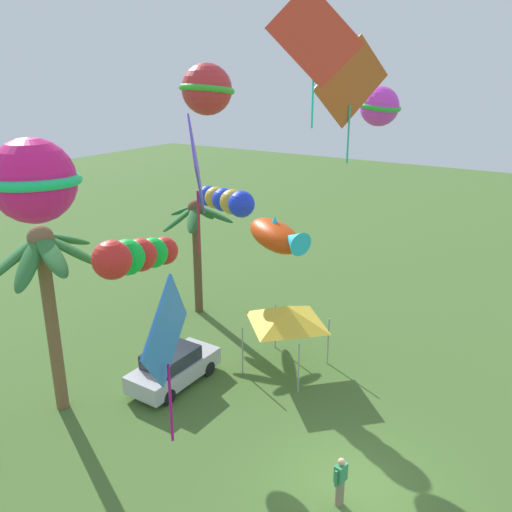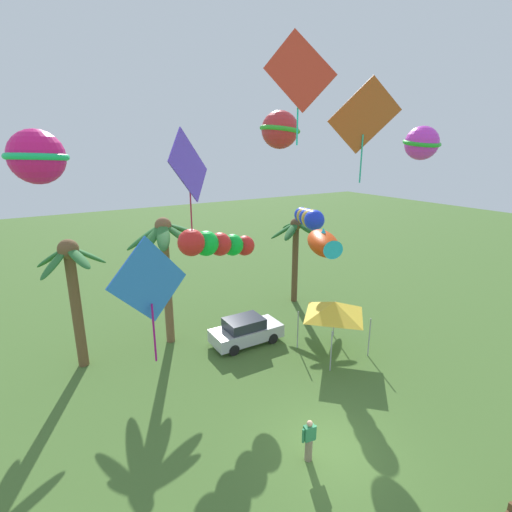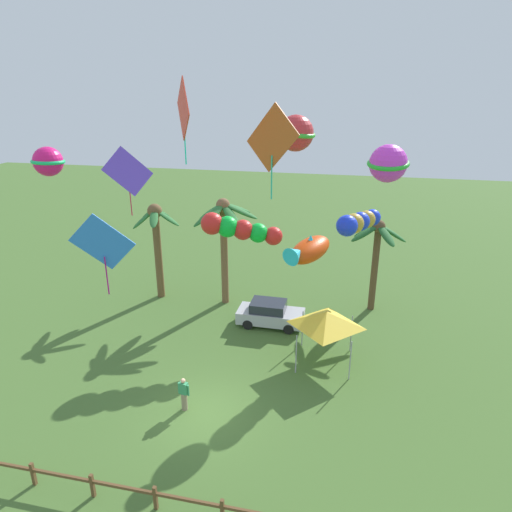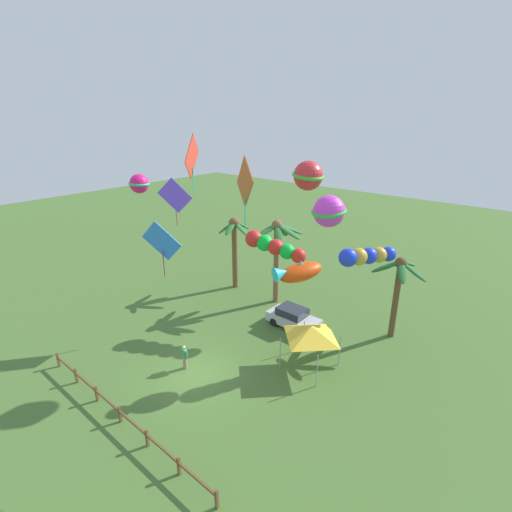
{
  "view_description": "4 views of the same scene",
  "coord_description": "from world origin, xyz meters",
  "px_view_note": "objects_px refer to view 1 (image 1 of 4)",
  "views": [
    {
      "loc": [
        -12.59,
        -4.63,
        11.77
      ],
      "look_at": [
        1.38,
        4.42,
        6.08
      ],
      "focal_mm": 37.71,
      "sensor_mm": 36.0,
      "label": 1
    },
    {
      "loc": [
        -8.18,
        -8.21,
        10.46
      ],
      "look_at": [
        -0.73,
        3.9,
        6.39
      ],
      "focal_mm": 26.85,
      "sensor_mm": 36.0,
      "label": 2
    },
    {
      "loc": [
        5.55,
        -15.04,
        13.22
      ],
      "look_at": [
        1.24,
        4.7,
        5.69
      ],
      "focal_mm": 31.47,
      "sensor_mm": 36.0,
      "label": 3
    },
    {
      "loc": [
        14.79,
        -11.87,
        14.59
      ],
      "look_at": [
        0.73,
        4.77,
        6.42
      ],
      "focal_mm": 26.5,
      "sensor_mm": 36.0,
      "label": 4
    }
  ],
  "objects_px": {
    "parked_car_0": "(173,367)",
    "kite_diamond_0": "(351,84)",
    "kite_fish_3": "(277,236)",
    "kite_tube_7": "(226,200)",
    "festival_tent": "(287,315)",
    "palm_tree_0": "(196,230)",
    "kite_ball_1": "(33,181)",
    "kite_ball_4": "(379,106)",
    "kite_tube_6": "(137,256)",
    "kite_diamond_9": "(166,337)",
    "spectator_0": "(340,481)",
    "kite_ball_5": "(207,89)",
    "kite_diamond_2": "(315,38)",
    "kite_diamond_8": "(197,168)",
    "palm_tree_1": "(45,271)"
  },
  "relations": [
    {
      "from": "parked_car_0",
      "to": "kite_tube_6",
      "type": "relative_size",
      "value": 0.88
    },
    {
      "from": "spectator_0",
      "to": "kite_tube_6",
      "type": "xyz_separation_m",
      "value": [
        0.51,
        7.94,
        5.14
      ]
    },
    {
      "from": "kite_fish_3",
      "to": "kite_diamond_9",
      "type": "bearing_deg",
      "value": -163.1
    },
    {
      "from": "parked_car_0",
      "to": "kite_ball_5",
      "type": "distance_m",
      "value": 10.61
    },
    {
      "from": "kite_tube_6",
      "to": "kite_diamond_8",
      "type": "bearing_deg",
      "value": -121.88
    },
    {
      "from": "palm_tree_0",
      "to": "kite_ball_1",
      "type": "xyz_separation_m",
      "value": [
        -14.94,
        -9.24,
        5.83
      ]
    },
    {
      "from": "kite_ball_1",
      "to": "kite_tube_6",
      "type": "bearing_deg",
      "value": 37.01
    },
    {
      "from": "palm_tree_0",
      "to": "festival_tent",
      "type": "height_order",
      "value": "palm_tree_0"
    },
    {
      "from": "kite_diamond_0",
      "to": "kite_diamond_9",
      "type": "height_order",
      "value": "kite_diamond_0"
    },
    {
      "from": "kite_diamond_0",
      "to": "festival_tent",
      "type": "bearing_deg",
      "value": 54.94
    },
    {
      "from": "kite_ball_1",
      "to": "kite_diamond_2",
      "type": "bearing_deg",
      "value": -9.25
    },
    {
      "from": "kite_tube_6",
      "to": "kite_ball_1",
      "type": "bearing_deg",
      "value": -142.99
    },
    {
      "from": "parked_car_0",
      "to": "kite_diamond_0",
      "type": "xyz_separation_m",
      "value": [
        1.16,
        -6.41,
        10.71
      ]
    },
    {
      "from": "kite_ball_4",
      "to": "kite_diamond_8",
      "type": "bearing_deg",
      "value": -179.54
    },
    {
      "from": "parked_car_0",
      "to": "kite_diamond_0",
      "type": "distance_m",
      "value": 12.53
    },
    {
      "from": "kite_tube_7",
      "to": "kite_fish_3",
      "type": "bearing_deg",
      "value": -119.85
    },
    {
      "from": "festival_tent",
      "to": "kite_diamond_8",
      "type": "relative_size",
      "value": 0.95
    },
    {
      "from": "festival_tent",
      "to": "palm_tree_0",
      "type": "bearing_deg",
      "value": 69.43
    },
    {
      "from": "palm_tree_1",
      "to": "kite_ball_4",
      "type": "bearing_deg",
      "value": -42.38
    },
    {
      "from": "kite_fish_3",
      "to": "kite_diamond_9",
      "type": "distance_m",
      "value": 9.47
    },
    {
      "from": "parked_car_0",
      "to": "kite_ball_1",
      "type": "xyz_separation_m",
      "value": [
        -9.01,
        -5.74,
        9.48
      ]
    },
    {
      "from": "palm_tree_0",
      "to": "festival_tent",
      "type": "relative_size",
      "value": 2.06
    },
    {
      "from": "festival_tent",
      "to": "kite_tube_7",
      "type": "distance_m",
      "value": 5.72
    },
    {
      "from": "spectator_0",
      "to": "kite_fish_3",
      "type": "xyz_separation_m",
      "value": [
        4.67,
        4.93,
        5.28
      ]
    },
    {
      "from": "kite_ball_5",
      "to": "kite_tube_6",
      "type": "distance_m",
      "value": 6.16
    },
    {
      "from": "palm_tree_1",
      "to": "kite_fish_3",
      "type": "xyz_separation_m",
      "value": [
        5.83,
        -5.71,
        0.72
      ]
    },
    {
      "from": "kite_ball_5",
      "to": "kite_tube_7",
      "type": "bearing_deg",
      "value": 27.38
    },
    {
      "from": "spectator_0",
      "to": "kite_ball_5",
      "type": "height_order",
      "value": "kite_ball_5"
    },
    {
      "from": "kite_diamond_0",
      "to": "kite_diamond_9",
      "type": "bearing_deg",
      "value": 177.25
    },
    {
      "from": "kite_tube_6",
      "to": "kite_tube_7",
      "type": "xyz_separation_m",
      "value": [
        6.45,
        0.98,
        0.53
      ]
    },
    {
      "from": "palm_tree_1",
      "to": "festival_tent",
      "type": "relative_size",
      "value": 2.45
    },
    {
      "from": "festival_tent",
      "to": "kite_diamond_9",
      "type": "bearing_deg",
      "value": -164.12
    },
    {
      "from": "kite_diamond_0",
      "to": "kite_diamond_8",
      "type": "xyz_separation_m",
      "value": [
        -6.35,
        0.62,
        -1.57
      ]
    },
    {
      "from": "kite_ball_1",
      "to": "kite_fish_3",
      "type": "relative_size",
      "value": 0.61
    },
    {
      "from": "palm_tree_1",
      "to": "kite_diamond_2",
      "type": "relative_size",
      "value": 2.19
    },
    {
      "from": "festival_tent",
      "to": "kite_ball_4",
      "type": "relative_size",
      "value": 1.54
    },
    {
      "from": "spectator_0",
      "to": "kite_diamond_0",
      "type": "xyz_separation_m",
      "value": [
        3.43,
        1.81,
        10.65
      ]
    },
    {
      "from": "kite_diamond_0",
      "to": "kite_diamond_2",
      "type": "relative_size",
      "value": 1.13
    },
    {
      "from": "festival_tent",
      "to": "kite_fish_3",
      "type": "relative_size",
      "value": 0.86
    },
    {
      "from": "kite_tube_6",
      "to": "parked_car_0",
      "type": "bearing_deg",
      "value": 9.02
    },
    {
      "from": "kite_fish_3",
      "to": "kite_tube_7",
      "type": "xyz_separation_m",
      "value": [
        2.29,
        3.99,
        0.39
      ]
    },
    {
      "from": "festival_tent",
      "to": "kite_diamond_9",
      "type": "relative_size",
      "value": 0.71
    },
    {
      "from": "parked_car_0",
      "to": "kite_tube_7",
      "type": "xyz_separation_m",
      "value": [
        4.68,
        0.7,
        5.73
      ]
    },
    {
      "from": "kite_diamond_2",
      "to": "kite_ball_4",
      "type": "relative_size",
      "value": 1.72
    },
    {
      "from": "kite_tube_7",
      "to": "spectator_0",
      "type": "bearing_deg",
      "value": -127.94
    },
    {
      "from": "kite_ball_1",
      "to": "kite_ball_4",
      "type": "relative_size",
      "value": 1.09
    },
    {
      "from": "kite_ball_1",
      "to": "kite_fish_3",
      "type": "height_order",
      "value": "kite_ball_1"
    },
    {
      "from": "palm_tree_1",
      "to": "kite_diamond_8",
      "type": "height_order",
      "value": "kite_diamond_8"
    },
    {
      "from": "parked_car_0",
      "to": "kite_tube_6",
      "type": "height_order",
      "value": "kite_tube_6"
    },
    {
      "from": "kite_ball_1",
      "to": "kite_diamond_8",
      "type": "relative_size",
      "value": 0.67
    }
  ]
}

